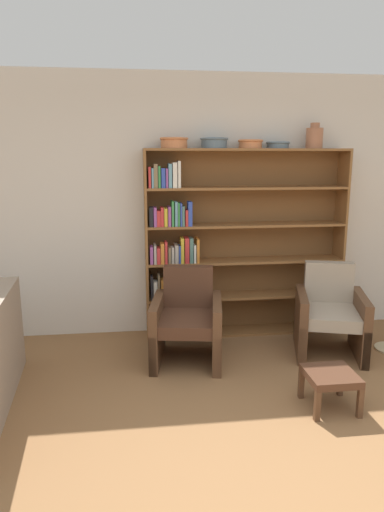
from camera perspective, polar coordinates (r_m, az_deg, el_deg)
name	(u,v)px	position (r m, az deg, el deg)	size (l,w,h in m)	color
ground_plane	(292,496)	(3.02, 12.40, -27.28)	(24.00, 24.00, 0.00)	brown
wall_back	(215,207)	(4.96, 2.85, 6.20)	(12.00, 0.06, 2.75)	silver
bookshelf	(226,246)	(4.87, 4.25, 1.22)	(2.13, 0.30, 1.99)	brown
bowl_stoneware	(174,142)	(4.69, -2.26, 14.03)	(0.29, 0.29, 0.11)	#C67547
bowl_copper	(214,142)	(4.74, 2.79, 14.00)	(0.28, 0.28, 0.10)	slate
bowl_terracotta	(250,143)	(4.82, 7.32, 13.79)	(0.26, 0.26, 0.09)	#C67547
bowl_slate	(278,145)	(4.89, 10.70, 13.53)	(0.25, 0.25, 0.07)	slate
vase_tall	(314,137)	(5.03, 15.05, 14.12)	(0.17, 0.17, 0.26)	#A36647
armchair_leather	(187,321)	(4.36, -0.61, -8.09)	(0.74, 0.78, 0.86)	brown
armchair_cushioned	(330,314)	(4.72, 16.86, -7.01)	(0.80, 0.83, 0.86)	brown
footstool	(330,379)	(3.78, 16.92, -14.44)	(0.37, 0.37, 0.29)	brown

